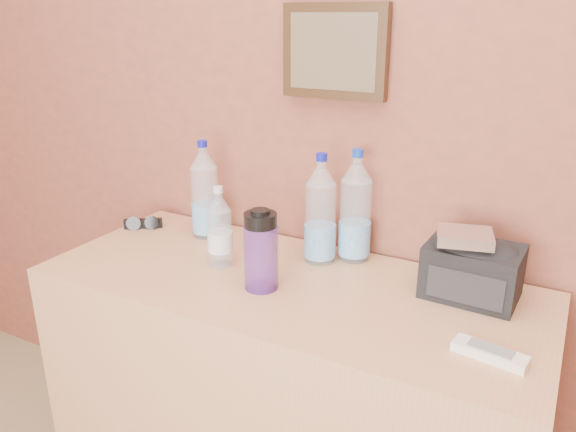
% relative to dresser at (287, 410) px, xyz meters
% --- Properties ---
extents(picture_frame, '(0.30, 0.03, 0.25)m').
position_rel_dresser_xyz_m(picture_frame, '(0.00, 0.27, 0.98)').
color(picture_frame, '#382311').
rests_on(picture_frame, room_shell).
extents(dresser, '(1.33, 0.55, 0.83)m').
position_rel_dresser_xyz_m(dresser, '(0.00, 0.00, 0.00)').
color(dresser, '#9C7A4F').
rests_on(dresser, ground).
extents(pet_large_a, '(0.08, 0.08, 0.31)m').
position_rel_dresser_xyz_m(pet_large_a, '(-0.38, 0.17, 0.55)').
color(pet_large_a, silver).
rests_on(pet_large_a, dresser).
extents(pet_large_b, '(0.08, 0.08, 0.31)m').
position_rel_dresser_xyz_m(pet_large_b, '(0.02, 0.16, 0.55)').
color(pet_large_b, white).
rests_on(pet_large_b, dresser).
extents(pet_large_c, '(0.09, 0.09, 0.32)m').
position_rel_dresser_xyz_m(pet_large_c, '(0.10, 0.22, 0.56)').
color(pet_large_c, silver).
rests_on(pet_large_c, dresser).
extents(pet_small, '(0.07, 0.07, 0.23)m').
position_rel_dresser_xyz_m(pet_small, '(-0.21, 0.00, 0.52)').
color(pet_small, '#A7C1D6').
rests_on(pet_small, dresser).
extents(nalgene_bottle, '(0.09, 0.09, 0.21)m').
position_rel_dresser_xyz_m(nalgene_bottle, '(-0.04, -0.06, 0.52)').
color(nalgene_bottle, '#5C2B9A').
rests_on(nalgene_bottle, dresser).
extents(sunglasses, '(0.13, 0.11, 0.03)m').
position_rel_dresser_xyz_m(sunglasses, '(-0.60, 0.12, 0.43)').
color(sunglasses, black).
rests_on(sunglasses, dresser).
extents(ac_remote, '(0.16, 0.07, 0.02)m').
position_rel_dresser_xyz_m(ac_remote, '(0.53, -0.11, 0.43)').
color(ac_remote, white).
rests_on(ac_remote, dresser).
extents(toiletry_bag, '(0.23, 0.17, 0.15)m').
position_rel_dresser_xyz_m(toiletry_bag, '(0.44, 0.14, 0.49)').
color(toiletry_bag, black).
rests_on(toiletry_bag, dresser).
extents(foil_packet, '(0.15, 0.13, 0.03)m').
position_rel_dresser_xyz_m(foil_packet, '(0.42, 0.12, 0.58)').
color(foil_packet, silver).
rests_on(foil_packet, toiletry_bag).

